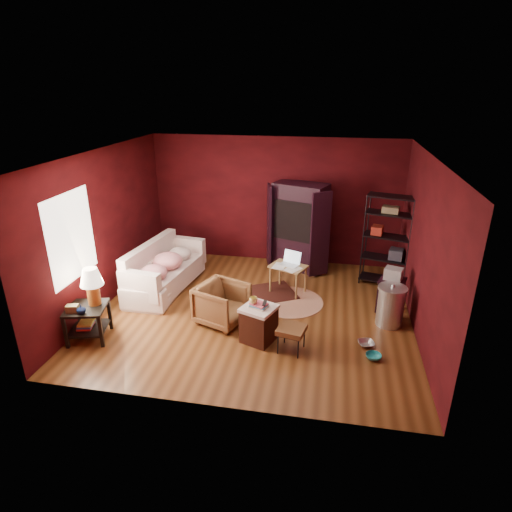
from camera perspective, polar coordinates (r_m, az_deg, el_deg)
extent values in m
cube|color=brown|center=(7.82, -0.27, -7.41)|extent=(5.50, 5.00, 0.02)
cube|color=white|center=(6.88, -0.31, 13.46)|extent=(5.50, 5.00, 0.02)
cube|color=#490A0E|center=(9.60, 2.55, 7.35)|extent=(5.50, 0.02, 2.80)
cube|color=#490A0E|center=(5.01, -5.74, -7.30)|extent=(5.50, 0.02, 2.80)
cube|color=#490A0E|center=(8.18, -19.67, 3.41)|extent=(0.02, 5.00, 2.80)
cube|color=#490A0E|center=(7.27, 21.61, 0.83)|extent=(0.02, 5.00, 2.80)
cube|color=white|center=(7.31, -23.42, 2.34)|extent=(0.02, 1.20, 1.40)
imported|color=silver|center=(8.68, -12.30, -1.65)|extent=(0.65, 2.16, 0.84)
imported|color=black|center=(7.32, -4.54, -6.14)|extent=(0.92, 0.95, 0.78)
imported|color=silver|center=(7.04, 14.52, -10.60)|extent=(0.26, 0.12, 0.25)
imported|color=#25A7AF|center=(6.77, 15.46, -12.25)|extent=(0.24, 0.11, 0.23)
imported|color=#0C193C|center=(7.10, -22.29, -6.60)|extent=(0.15, 0.15, 0.14)
imported|color=#DBC96B|center=(6.64, -0.35, -5.83)|extent=(0.13, 0.10, 0.13)
cube|color=black|center=(7.30, -21.74, -6.47)|extent=(0.72, 0.72, 0.04)
cube|color=black|center=(7.48, -21.34, -8.96)|extent=(0.67, 0.67, 0.03)
cube|color=black|center=(7.30, -24.07, -9.30)|extent=(0.06, 0.06, 0.56)
cube|color=black|center=(7.13, -19.98, -9.43)|extent=(0.06, 0.06, 0.56)
cube|color=black|center=(7.73, -22.78, -7.25)|extent=(0.06, 0.06, 0.56)
cube|color=black|center=(7.57, -18.92, -7.32)|extent=(0.06, 0.06, 0.56)
cylinder|color=orange|center=(7.26, -20.82, -4.80)|extent=(0.24, 0.24, 0.34)
cone|color=#F2E5C6|center=(7.14, -21.16, -2.59)|extent=(0.43, 0.43, 0.28)
cube|color=olive|center=(7.19, -23.30, -6.46)|extent=(0.20, 0.16, 0.12)
cube|color=#CA3B32|center=(7.47, -21.75, -8.65)|extent=(0.28, 0.32, 0.03)
cube|color=#3275CA|center=(7.45, -21.72, -8.42)|extent=(0.28, 0.32, 0.03)
cube|color=#E3D34B|center=(7.43, -21.68, -8.19)|extent=(0.28, 0.32, 0.03)
cube|color=silver|center=(8.69, -11.79, -2.64)|extent=(1.02, 1.96, 0.39)
cube|color=silver|center=(8.75, -13.90, -0.74)|extent=(0.42, 1.88, 0.79)
cube|color=silver|center=(7.88, -15.21, -3.90)|extent=(0.81, 0.28, 0.54)
cube|color=silver|center=(9.36, -9.13, 0.85)|extent=(0.81, 0.28, 0.54)
ellipsoid|color=red|center=(8.11, -13.51, -2.18)|extent=(0.58, 0.58, 0.28)
ellipsoid|color=red|center=(8.53, -11.68, -0.64)|extent=(0.64, 0.64, 0.32)
ellipsoid|color=silver|center=(8.94, -10.14, 0.29)|extent=(0.53, 0.53, 0.26)
cube|color=#411A0F|center=(6.87, 0.38, -9.21)|extent=(0.60, 0.60, 0.55)
cube|color=silver|center=(6.72, 0.38, -7.01)|extent=(0.64, 0.64, 0.05)
cube|color=beige|center=(6.70, 0.38, -6.74)|extent=(0.32, 0.29, 0.02)
cube|color=teal|center=(6.69, 0.39, -6.57)|extent=(0.30, 0.26, 0.02)
cube|color=#CA4B5C|center=(6.68, 0.39, -6.40)|extent=(0.30, 0.28, 0.02)
cube|color=black|center=(6.65, 1.13, -6.31)|extent=(0.05, 0.16, 0.02)
cube|color=black|center=(6.60, 4.77, -9.75)|extent=(0.47, 0.47, 0.08)
cube|color=black|center=(6.63, 4.76, -10.12)|extent=(0.43, 0.43, 0.02)
cylinder|color=black|center=(6.63, 2.93, -11.68)|extent=(0.02, 0.02, 0.33)
cylinder|color=black|center=(6.55, 5.64, -12.23)|extent=(0.02, 0.02, 0.33)
cylinder|color=black|center=(6.88, 3.84, -10.29)|extent=(0.02, 0.02, 0.33)
cylinder|color=black|center=(6.80, 6.44, -10.80)|extent=(0.02, 0.02, 0.33)
cylinder|color=beige|center=(8.15, 4.46, -6.08)|extent=(1.67, 1.67, 0.01)
cube|color=#4D1B14|center=(8.38, 0.82, -5.05)|extent=(1.51, 1.34, 0.01)
cube|color=#A9814D|center=(8.27, 4.32, -1.40)|extent=(0.79, 0.68, 0.03)
cylinder|color=#A9814D|center=(8.37, 1.92, -3.14)|extent=(0.05, 0.05, 0.55)
cylinder|color=#A9814D|center=(8.11, 5.39, -4.08)|extent=(0.05, 0.05, 0.55)
cylinder|color=#A9814D|center=(8.66, 3.22, -2.25)|extent=(0.05, 0.05, 0.55)
cylinder|color=#A9814D|center=(8.42, 6.61, -3.13)|extent=(0.05, 0.05, 0.55)
cube|color=silver|center=(8.29, 4.44, -1.17)|extent=(0.42, 0.36, 0.02)
cube|color=silver|center=(8.34, 4.87, -0.11)|extent=(0.36, 0.21, 0.24)
cube|color=white|center=(8.23, 3.14, -1.34)|extent=(0.29, 0.37, 0.00)
cube|color=white|center=(8.11, 4.94, -1.76)|extent=(0.37, 0.40, 0.00)
cube|color=black|center=(9.33, 5.82, 3.93)|extent=(1.24, 0.94, 1.90)
cube|color=black|center=(9.18, 5.61, 4.94)|extent=(1.00, 0.73, 0.85)
cube|color=black|center=(9.35, 1.76, 4.07)|extent=(0.16, 0.45, 1.80)
cube|color=black|center=(8.87, 8.56, 2.80)|extent=(0.40, 0.30, 1.80)
cube|color=#323638|center=(9.26, 5.71, 4.43)|extent=(0.75, 0.68, 0.52)
cube|color=black|center=(9.04, 5.02, 4.01)|extent=(0.47, 0.18, 0.40)
cube|color=black|center=(9.46, 5.58, 0.97)|extent=(1.01, 0.78, 0.05)
cylinder|color=black|center=(8.75, 14.06, 1.95)|extent=(0.03, 0.03, 1.86)
cylinder|color=black|center=(8.64, 19.66, 1.05)|extent=(0.03, 0.03, 1.86)
cylinder|color=black|center=(9.09, 14.55, 2.68)|extent=(0.03, 0.03, 1.86)
cylinder|color=black|center=(8.99, 19.94, 1.82)|extent=(0.03, 0.03, 1.86)
cube|color=black|center=(9.16, 16.47, -2.95)|extent=(0.98, 0.61, 0.03)
cube|color=black|center=(8.98, 16.79, -0.27)|extent=(0.98, 0.61, 0.03)
cube|color=black|center=(8.82, 17.11, 2.52)|extent=(0.98, 0.61, 0.03)
cube|color=black|center=(8.69, 17.46, 5.40)|extent=(0.98, 0.61, 0.03)
cube|color=black|center=(8.60, 17.72, 7.56)|extent=(0.98, 0.61, 0.03)
cube|color=#A0271A|center=(8.82, 15.87, 3.36)|extent=(0.26, 0.30, 0.16)
cube|color=#363542|center=(8.92, 18.17, 0.25)|extent=(0.31, 0.31, 0.21)
cube|color=#856F50|center=(8.66, 17.52, 5.92)|extent=(0.35, 0.28, 0.12)
cube|color=black|center=(7.93, 17.75, -3.10)|extent=(0.54, 0.54, 0.04)
cube|color=black|center=(7.93, 15.94, -5.33)|extent=(0.05, 0.05, 0.61)
cube|color=black|center=(7.87, 18.46, -5.86)|extent=(0.05, 0.05, 0.61)
cube|color=black|center=(8.24, 16.58, -4.31)|extent=(0.05, 0.05, 0.61)
cube|color=black|center=(8.19, 19.00, -4.81)|extent=(0.05, 0.05, 0.61)
cube|color=#BABABF|center=(7.87, 17.85, -2.27)|extent=(0.35, 0.32, 0.21)
cylinder|color=silver|center=(7.61, 17.48, -6.52)|extent=(0.55, 0.55, 0.66)
cylinder|color=silver|center=(7.46, 17.79, -4.14)|extent=(0.61, 0.61, 0.04)
sphere|color=silver|center=(7.44, 17.83, -3.84)|extent=(0.08, 0.08, 0.07)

